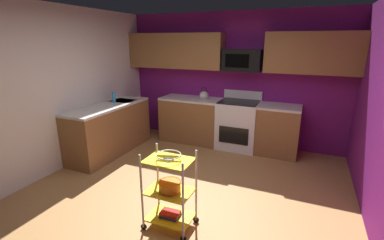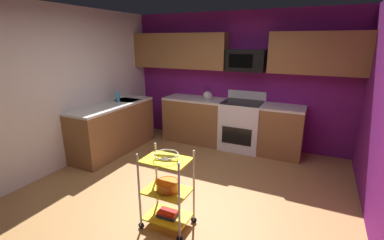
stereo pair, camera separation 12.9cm
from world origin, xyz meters
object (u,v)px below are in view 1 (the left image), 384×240
(fruit_bowl, at_px, (169,156))
(kettle, at_px, (204,95))
(microwave, at_px, (243,60))
(dish_soap_bottle, at_px, (114,97))
(rolling_cart, at_px, (170,191))
(oven_range, at_px, (238,124))
(book_stack, at_px, (170,214))
(mixing_bowl_large, at_px, (170,186))

(fruit_bowl, xyz_separation_m, kettle, (-0.62, 2.66, 0.12))
(microwave, relative_size, dish_soap_bottle, 3.50)
(microwave, distance_m, fruit_bowl, 2.89)
(fruit_bowl, bearing_deg, kettle, 103.20)
(kettle, xyz_separation_m, dish_soap_bottle, (-1.45, -0.98, 0.02))
(fruit_bowl, distance_m, kettle, 2.74)
(rolling_cart, xyz_separation_m, kettle, (-0.62, 2.66, 0.55))
(oven_range, height_order, rolling_cart, oven_range)
(book_stack, height_order, kettle, kettle)
(mixing_bowl_large, height_order, dish_soap_bottle, dish_soap_bottle)
(fruit_bowl, relative_size, mixing_bowl_large, 1.08)
(kettle, bearing_deg, microwave, 8.53)
(microwave, relative_size, book_stack, 3.09)
(book_stack, relative_size, dish_soap_bottle, 1.13)
(microwave, distance_m, rolling_cart, 3.04)
(dish_soap_bottle, bearing_deg, rolling_cart, -39.08)
(fruit_bowl, height_order, mixing_bowl_large, fruit_bowl)
(rolling_cart, distance_m, kettle, 2.79)
(fruit_bowl, bearing_deg, oven_range, 87.86)
(oven_range, distance_m, book_stack, 2.69)
(rolling_cart, bearing_deg, kettle, 103.20)
(rolling_cart, xyz_separation_m, book_stack, (0.00, 0.00, -0.29))
(dish_soap_bottle, bearing_deg, mixing_bowl_large, -39.02)
(rolling_cart, height_order, book_stack, rolling_cart)
(fruit_bowl, distance_m, dish_soap_bottle, 2.68)
(rolling_cart, relative_size, fruit_bowl, 3.36)
(mixing_bowl_large, distance_m, book_stack, 0.36)
(oven_range, xyz_separation_m, dish_soap_bottle, (-2.17, -0.98, 0.54))
(rolling_cart, distance_m, fruit_bowl, 0.43)
(microwave, height_order, kettle, microwave)
(book_stack, distance_m, kettle, 2.86)
(microwave, xyz_separation_m, dish_soap_bottle, (-2.17, -1.08, -0.68))
(oven_range, relative_size, fruit_bowl, 4.04)
(microwave, distance_m, mixing_bowl_large, 3.01)
(rolling_cart, relative_size, book_stack, 4.04)
(microwave, bearing_deg, fruit_bowl, -92.05)
(oven_range, distance_m, mixing_bowl_large, 2.67)
(microwave, distance_m, book_stack, 3.17)
(oven_range, distance_m, rolling_cart, 2.67)
(microwave, height_order, rolling_cart, microwave)
(oven_range, bearing_deg, microwave, 90.26)
(fruit_bowl, height_order, book_stack, fruit_bowl)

